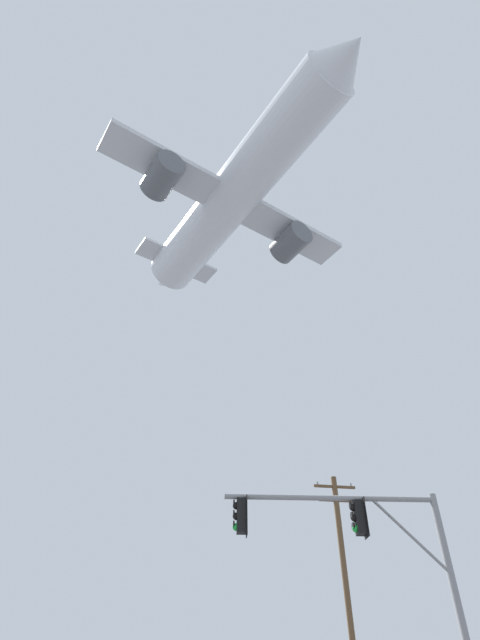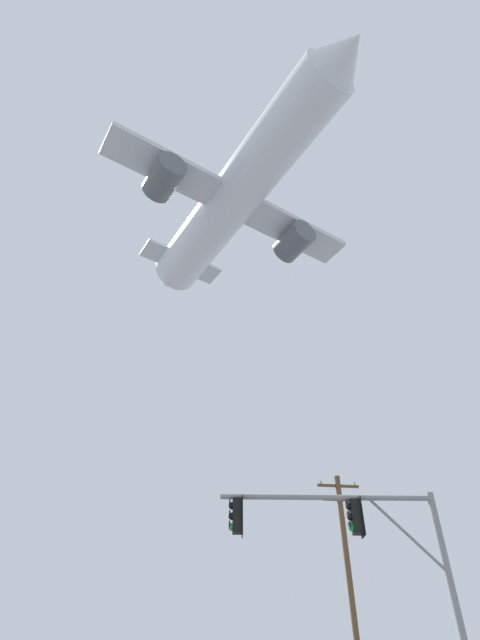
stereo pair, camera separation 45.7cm
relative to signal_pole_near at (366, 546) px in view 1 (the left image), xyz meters
The scene contains 3 objects.
signal_pole_near is the anchor object (origin of this frame).
utility_pole 11.52m from the signal_pole_near, 74.03° to the left, with size 2.20×0.28×10.26m.
airplane 33.41m from the signal_pole_near, 98.49° to the left, with size 21.91×28.37×8.12m.
Camera 1 is at (-1.12, -6.33, 1.34)m, focal length 27.39 mm.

